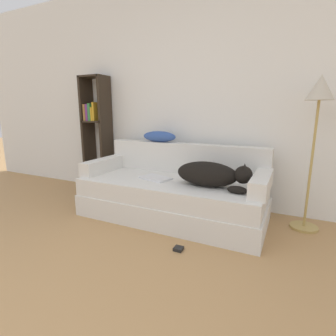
% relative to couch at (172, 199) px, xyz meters
% --- Properties ---
extents(wall_back, '(7.53, 0.06, 2.70)m').
position_rel_couch_xyz_m(wall_back, '(-0.03, 0.63, 1.14)').
color(wall_back, white).
rests_on(wall_back, ground_plane).
extents(couch, '(1.97, 0.87, 0.42)m').
position_rel_couch_xyz_m(couch, '(0.00, 0.00, 0.00)').
color(couch, silver).
rests_on(couch, ground_plane).
extents(couch_backrest, '(1.93, 0.15, 0.35)m').
position_rel_couch_xyz_m(couch_backrest, '(0.00, 0.36, 0.39)').
color(couch_backrest, silver).
rests_on(couch_backrest, couch).
extents(couch_arm_left, '(0.15, 0.68, 0.16)m').
position_rel_couch_xyz_m(couch_arm_left, '(-0.91, -0.01, 0.29)').
color(couch_arm_left, silver).
rests_on(couch_arm_left, couch).
extents(couch_arm_right, '(0.15, 0.68, 0.16)m').
position_rel_couch_xyz_m(couch_arm_right, '(0.91, -0.01, 0.29)').
color(couch_arm_right, silver).
rests_on(couch_arm_right, couch).
extents(dog, '(0.74, 0.29, 0.25)m').
position_rel_couch_xyz_m(dog, '(0.45, -0.06, 0.34)').
color(dog, black).
rests_on(dog, couch).
extents(laptop, '(0.37, 0.29, 0.02)m').
position_rel_couch_xyz_m(laptop, '(-0.18, -0.04, 0.22)').
color(laptop, silver).
rests_on(laptop, couch).
extents(throw_pillow, '(0.43, 0.18, 0.13)m').
position_rel_couch_xyz_m(throw_pillow, '(-0.34, 0.37, 0.63)').
color(throw_pillow, '#335199').
rests_on(throw_pillow, couch_backrest).
extents(bookshelf, '(0.36, 0.26, 1.61)m').
position_rel_couch_xyz_m(bookshelf, '(-1.39, 0.45, 0.70)').
color(bookshelf, '#2D2319').
rests_on(bookshelf, ground_plane).
extents(floor_lamp, '(0.26, 0.26, 1.46)m').
position_rel_couch_xyz_m(floor_lamp, '(1.31, 0.31, 0.96)').
color(floor_lamp, tan).
rests_on(floor_lamp, ground_plane).
extents(power_adapter, '(0.07, 0.07, 0.03)m').
position_rel_couch_xyz_m(power_adapter, '(0.35, -0.62, -0.19)').
color(power_adapter, black).
rests_on(power_adapter, ground_plane).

